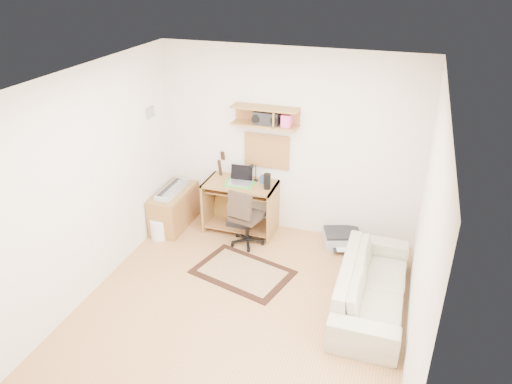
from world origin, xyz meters
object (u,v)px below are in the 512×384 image
(sofa, at_px, (373,279))
(desk, at_px, (241,207))
(printer, at_px, (342,239))
(cabinet, at_px, (174,208))
(task_chair, at_px, (247,216))

(sofa, bearing_deg, desk, 60.61)
(sofa, bearing_deg, printer, 23.86)
(desk, xyz_separation_m, cabinet, (-0.98, -0.18, -0.10))
(cabinet, height_order, printer, cabinet)
(task_chair, bearing_deg, cabinet, -174.96)
(printer, relative_size, sofa, 0.27)
(desk, relative_size, printer, 2.03)
(desk, height_order, printer, desk)
(task_chair, relative_size, sofa, 0.47)
(desk, xyz_separation_m, sofa, (1.98, -1.12, -0.01))
(cabinet, distance_m, printer, 2.46)
(desk, height_order, cabinet, desk)
(cabinet, relative_size, printer, 1.82)
(cabinet, distance_m, sofa, 3.11)
(task_chair, height_order, printer, task_chair)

